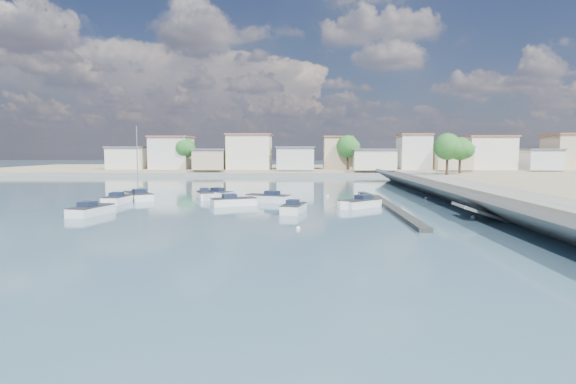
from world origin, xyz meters
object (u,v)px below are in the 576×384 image
at_px(motorboat_b, 294,208).
at_px(motorboat_g, 205,196).
at_px(motorboat_d, 358,204).
at_px(motorboat_f, 213,195).
at_px(sailboat, 138,196).
at_px(motorboat_c, 266,198).
at_px(motorboat_h, 236,202).
at_px(motorboat_e, 120,200).
at_px(motorboat_a, 93,210).

relative_size(motorboat_b, motorboat_g, 1.02).
relative_size(motorboat_d, motorboat_f, 0.99).
distance_m(motorboat_g, sailboat, 8.16).
distance_m(motorboat_d, motorboat_g, 19.43).
bearing_deg(motorboat_c, sailboat, 171.27).
xyz_separation_m(motorboat_g, motorboat_h, (4.73, -6.74, -0.00)).
bearing_deg(motorboat_b, motorboat_g, 132.09).
distance_m(motorboat_c, sailboat, 16.00).
height_order(motorboat_g, motorboat_h, same).
bearing_deg(motorboat_e, motorboat_b, -20.90).
xyz_separation_m(motorboat_g, sailboat, (-8.15, -0.46, 0.03)).
xyz_separation_m(motorboat_c, motorboat_h, (-2.94, -3.85, -0.00)).
bearing_deg(motorboat_e, motorboat_h, -8.45).
height_order(motorboat_b, motorboat_e, same).
height_order(motorboat_e, motorboat_f, same).
relative_size(motorboat_c, motorboat_g, 1.18).
height_order(motorboat_c, motorboat_f, same).
bearing_deg(motorboat_g, motorboat_b, -47.91).
relative_size(motorboat_c, motorboat_h, 1.08).
bearing_deg(motorboat_e, motorboat_f, 34.43).
bearing_deg(motorboat_h, motorboat_c, 52.65).
distance_m(motorboat_b, motorboat_e, 21.18).
bearing_deg(motorboat_f, motorboat_g, -111.60).
bearing_deg(sailboat, motorboat_d, -16.71).
bearing_deg(motorboat_d, motorboat_c, 151.93).
xyz_separation_m(motorboat_a, motorboat_b, (18.49, 2.21, -0.00)).
height_order(motorboat_e, motorboat_g, same).
bearing_deg(motorboat_g, motorboat_c, -20.66).
bearing_deg(motorboat_d, motorboat_g, 155.05).
distance_m(motorboat_f, sailboat, 9.05).
relative_size(motorboat_c, motorboat_f, 1.15).
bearing_deg(motorboat_e, motorboat_g, 28.69).
height_order(motorboat_c, motorboat_e, same).
bearing_deg(motorboat_c, motorboat_b, -69.87).
relative_size(motorboat_d, sailboat, 0.54).
distance_m(motorboat_a, motorboat_c, 19.01).
bearing_deg(motorboat_h, motorboat_g, 125.07).
xyz_separation_m(motorboat_a, motorboat_e, (-1.29, 9.77, -0.00)).
height_order(motorboat_a, motorboat_b, same).
relative_size(motorboat_a, motorboat_c, 1.00).
xyz_separation_m(motorboat_d, motorboat_f, (-16.97, 9.84, 0.00)).
distance_m(motorboat_a, motorboat_e, 9.86).
distance_m(motorboat_d, motorboat_f, 19.61).
relative_size(motorboat_f, motorboat_g, 1.03).
bearing_deg(motorboat_b, motorboat_h, 138.92).
bearing_deg(motorboat_g, motorboat_f, 68.40).
height_order(motorboat_c, sailboat, sailboat).
bearing_deg(sailboat, motorboat_a, -86.85).
relative_size(motorboat_d, motorboat_h, 0.94).
height_order(motorboat_c, motorboat_h, same).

